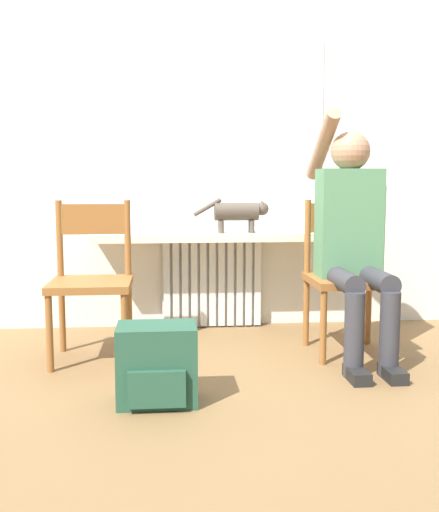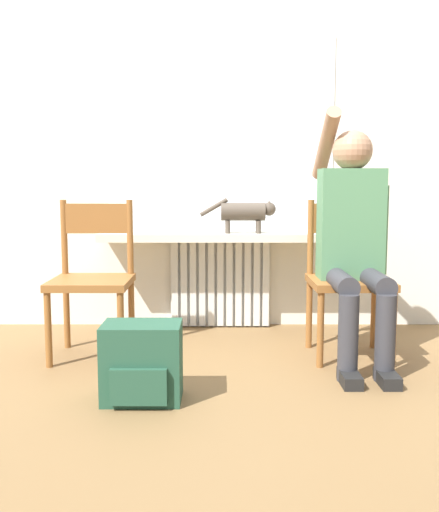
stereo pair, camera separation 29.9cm
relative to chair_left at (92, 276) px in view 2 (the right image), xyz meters
The scene contains 10 objects.
ground_plane 0.97m from the chair_left, 34.22° to the right, with size 12.00×12.00×0.00m, color brown.
wall_with_window 1.37m from the chair_left, 46.57° to the left, with size 7.00×0.06×2.70m.
radiator 0.99m from the chair_left, 43.42° to the left, with size 0.66×0.08×0.59m.
windowsill 0.92m from the chair_left, 38.40° to the left, with size 1.55×0.31×0.05m.
window_glass 1.30m from the chair_left, 45.20° to the left, with size 1.48×0.01×1.26m.
chair_left is the anchor object (origin of this frame).
chair_right 1.42m from the chair_left, ahead, with size 0.43×0.43×0.86m.
person 1.44m from the chair_left, ahead, with size 0.36×0.97×1.36m.
cat 1.06m from the chair_left, 30.66° to the left, with size 0.48×0.11×0.23m.
backpack 0.84m from the chair_left, 63.06° to the right, with size 0.35×0.27×0.35m.
Camera 2 is at (-0.01, -2.79, 0.96)m, focal length 42.00 mm.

